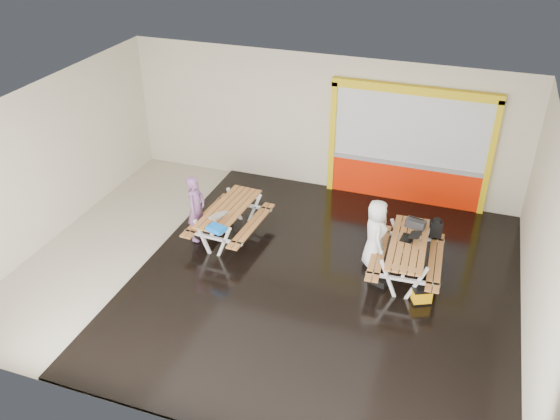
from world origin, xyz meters
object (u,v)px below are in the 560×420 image
at_px(picnic_table_right, 407,251).
at_px(laptop_right, 410,237).
at_px(picnic_table_left, 229,215).
at_px(laptop_left, 218,216).
at_px(dark_case, 379,280).
at_px(person_left, 196,208).
at_px(person_right, 376,234).
at_px(backpack, 436,228).
at_px(fluke_bag, 422,296).
at_px(blue_pouch, 216,229).
at_px(toolbox, 416,224).

distance_m(picnic_table_right, laptop_right, 0.28).
bearing_deg(picnic_table_left, laptop_left, -95.43).
bearing_deg(dark_case, laptop_left, 178.19).
distance_m(person_left, person_right, 3.91).
xyz_separation_m(backpack, fluke_bag, (-0.01, -1.65, -0.55)).
relative_size(picnic_table_left, laptop_left, 4.77).
bearing_deg(person_left, blue_pouch, -130.39).
distance_m(person_left, fluke_bag, 5.09).
bearing_deg(person_left, picnic_table_left, -64.10).
relative_size(person_right, toolbox, 3.46).
bearing_deg(backpack, laptop_right, -122.33).
distance_m(toolbox, fluke_bag, 1.64).
bearing_deg(laptop_right, backpack, 57.67).
bearing_deg(blue_pouch, fluke_bag, 0.51).
distance_m(laptop_left, dark_case, 3.64).
bearing_deg(dark_case, laptop_right, 54.56).
distance_m(picnic_table_right, dark_case, 0.81).
height_order(blue_pouch, fluke_bag, blue_pouch).
bearing_deg(blue_pouch, laptop_right, 14.48).
xyz_separation_m(picnic_table_left, backpack, (4.39, 0.74, 0.14)).
bearing_deg(picnic_table_right, person_right, 174.84).
bearing_deg(picnic_table_left, laptop_right, 0.47).
bearing_deg(person_left, picnic_table_right, -88.70).
distance_m(person_left, laptop_right, 4.59).
bearing_deg(person_right, laptop_right, -102.73).
bearing_deg(dark_case, fluke_bag, -21.02).
relative_size(picnic_table_right, laptop_right, 5.18).
bearing_deg(person_left, toolbox, -81.06).
distance_m(person_left, dark_case, 4.22).
relative_size(laptop_right, backpack, 0.96).
bearing_deg(toolbox, dark_case, -113.54).
relative_size(blue_pouch, fluke_bag, 0.81).
distance_m(picnic_table_right, laptop_left, 4.01).
bearing_deg(fluke_bag, picnic_table_right, 118.70).
bearing_deg(picnic_table_right, blue_pouch, -167.58).
relative_size(picnic_table_left, backpack, 4.90).
bearing_deg(dark_case, blue_pouch, -173.70).
distance_m(laptop_right, dark_case, 1.06).
relative_size(picnic_table_right, dark_case, 5.75).
height_order(laptop_left, blue_pouch, laptop_left).
height_order(laptop_right, blue_pouch, laptop_right).
xyz_separation_m(picnic_table_right, person_right, (-0.68, 0.06, 0.23)).
bearing_deg(blue_pouch, picnic_table_right, 12.42).
xyz_separation_m(picnic_table_left, blue_pouch, (0.14, -0.95, 0.24)).
xyz_separation_m(person_right, toolbox, (0.72, 0.57, 0.06)).
relative_size(blue_pouch, backpack, 0.83).
height_order(backpack, fluke_bag, backpack).
distance_m(person_right, dark_case, 0.94).
bearing_deg(backpack, picnic_table_left, -170.49).
height_order(picnic_table_right, toolbox, toolbox).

